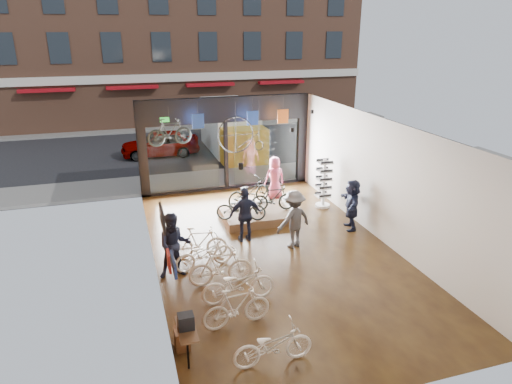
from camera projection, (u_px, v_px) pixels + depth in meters
name	position (u px, v px, depth m)	size (l,w,h in m)	color
ground_plane	(274.00, 252.00, 13.76)	(7.00, 12.00, 0.04)	black
ceiling	(275.00, 126.00, 12.46)	(7.00, 12.00, 0.04)	black
wall_left	(150.00, 205.00, 12.14)	(0.04, 12.00, 3.80)	#AB612D
wall_right	(382.00, 180.00, 14.08)	(0.04, 12.00, 3.80)	beige
wall_back	(392.00, 307.00, 7.70)	(7.00, 0.04, 3.80)	beige
storefront	(226.00, 144.00, 18.51)	(7.00, 0.26, 3.80)	black
exit_sign	(165.00, 120.00, 17.35)	(0.35, 0.06, 0.18)	#198C26
street_road	(191.00, 141.00, 27.25)	(30.00, 18.00, 0.02)	black
sidewalk_near	(220.00, 178.00, 20.21)	(30.00, 2.40, 0.12)	slate
sidewalk_far	(182.00, 126.00, 30.82)	(30.00, 2.00, 0.12)	slate
opposite_building	(171.00, 17.00, 30.71)	(26.00, 5.00, 14.00)	brown
street_car	(160.00, 143.00, 23.74)	(1.60, 3.98, 1.36)	gray
box_truck	(234.00, 131.00, 23.64)	(2.24, 6.71, 2.65)	silver
floor_bike_0	(273.00, 345.00, 9.02)	(0.57, 1.64, 0.86)	beige
floor_bike_1	(237.00, 307.00, 10.16)	(0.45, 1.60, 0.96)	beige
floor_bike_2	(238.00, 284.00, 11.08)	(0.64, 1.83, 0.96)	beige
floor_bike_3	(221.00, 267.00, 11.82)	(0.48, 1.69, 1.02)	beige
floor_bike_4	(204.00, 253.00, 12.64)	(0.59, 1.70, 0.89)	beige
floor_bike_5	(200.00, 243.00, 13.21)	(0.45, 1.60, 0.96)	beige
display_platform	(257.00, 215.00, 16.00)	(2.40, 1.80, 0.30)	brown
display_bike_left	(241.00, 208.00, 15.07)	(0.57, 1.64, 0.86)	black
display_bike_mid	(273.00, 198.00, 15.84)	(0.45, 1.58, 0.95)	black
display_bike_right	(249.00, 192.00, 16.42)	(0.64, 1.83, 0.96)	black
customer_1	(175.00, 245.00, 12.08)	(0.89, 0.69, 1.82)	#161C33
customer_2	(245.00, 215.00, 14.15)	(1.03, 0.43, 1.76)	#161C33
customer_3	(294.00, 219.00, 13.74)	(1.17, 0.67, 1.81)	#3F3F44
customer_4	(275.00, 178.00, 17.80)	(0.81, 0.53, 1.66)	#CC4C72
customer_5	(352.00, 204.00, 15.02)	(1.59, 0.51, 1.72)	#161C33
sunglasses_rack	(324.00, 183.00, 16.86)	(0.54, 0.45, 1.84)	white
wall_merch	(173.00, 292.00, 9.24)	(0.40, 2.40, 2.60)	navy
penny_farthing	(243.00, 136.00, 17.24)	(1.74, 0.06, 1.39)	black
hung_bike	(170.00, 132.00, 15.87)	(0.45, 1.58, 0.95)	black
jersey_left	(198.00, 121.00, 17.06)	(0.45, 0.03, 0.55)	#1E3F99
jersey_mid	(253.00, 118.00, 17.65)	(0.45, 0.03, 0.55)	#1E3F99
jersey_right	(283.00, 116.00, 17.99)	(0.45, 0.03, 0.55)	#CC5919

